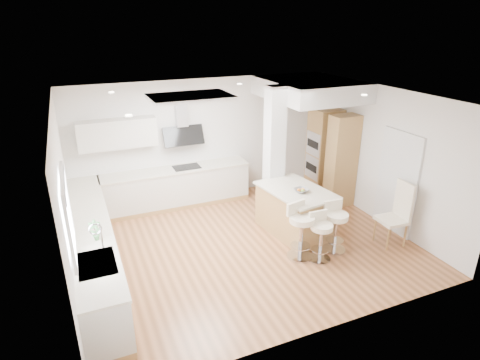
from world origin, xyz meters
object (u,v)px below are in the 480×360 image
bar_stool_c (336,224)px  dining_chair (398,212)px  bar_stool_a (301,228)px  bar_stool_b (321,234)px  peninsula (295,210)px

bar_stool_c → dining_chair: size_ratio=0.77×
bar_stool_a → bar_stool_c: 0.71m
bar_stool_b → dining_chair: dining_chair is taller
bar_stool_a → dining_chair: 1.94m
dining_chair → peninsula: bearing=147.1°
bar_stool_a → bar_stool_c: bearing=-18.1°
bar_stool_b → dining_chair: 1.65m
bar_stool_b → bar_stool_c: 0.46m
peninsula → bar_stool_b: 1.06m
peninsula → dining_chair: size_ratio=1.33×
bar_stool_a → bar_stool_c: size_ratio=1.09×
bar_stool_c → dining_chair: 1.24m
bar_stool_a → dining_chair: (1.92, -0.30, 0.08)m
bar_stool_b → bar_stool_c: bar_stool_c is taller
peninsula → bar_stool_b: size_ratio=1.83×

